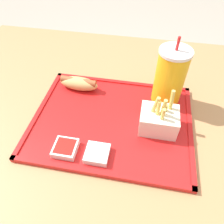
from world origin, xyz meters
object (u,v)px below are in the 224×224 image
sauce_cup_ketchup (65,148)px  soda_cup (170,77)px  fries_carton (159,120)px  hot_dog_far (79,83)px  sauce_cup_mayo (97,153)px

sauce_cup_ketchup → soda_cup: bearing=44.5°
soda_cup → sauce_cup_ketchup: soda_cup is taller
soda_cup → fries_carton: soda_cup is taller
hot_dog_far → sauce_cup_ketchup: 0.23m
soda_cup → fries_carton: 0.13m
soda_cup → hot_dog_far: bearing=-179.7°
sauce_cup_ketchup → sauce_cup_mayo: bearing=-0.8°
hot_dog_far → soda_cup: bearing=0.3°
hot_dog_far → sauce_cup_ketchup: size_ratio=2.22×
hot_dog_far → sauce_cup_mayo: (0.11, -0.23, -0.01)m
sauce_cup_mayo → sauce_cup_ketchup: (-0.08, 0.00, 0.00)m
fries_carton → sauce_cup_mayo: bearing=-140.4°
fries_carton → sauce_cup_ketchup: size_ratio=2.04×
fries_carton → sauce_cup_ketchup: 0.24m
soda_cup → sauce_cup_ketchup: 0.33m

